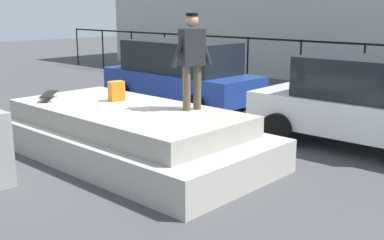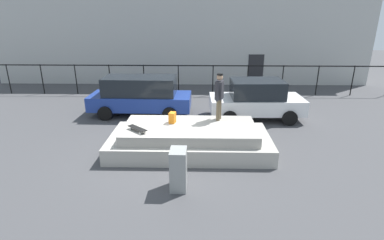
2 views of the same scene
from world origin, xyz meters
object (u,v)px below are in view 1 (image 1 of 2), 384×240
Objects in this scene: car_blue_hatchback_near at (180,73)px; car_white_sedan_mid at (361,102)px; backpack at (116,91)px; skateboard at (49,94)px; skateboarder at (192,55)px.

car_blue_hatchback_near is 1.13× the size of car_white_sedan_mid.
skateboard is at bearing 140.43° from backpack.
skateboard is (-2.71, -1.21, -0.86)m from skateboarder.
skateboarder is 3.53m from car_white_sedan_mid.
skateboarder is 1.85m from backpack.
skateboarder is 3.09m from skateboard.
backpack is at bearing -166.86° from skateboarder.
skateboard is 0.18× the size of car_white_sedan_mid.
car_blue_hatchback_near is 5.31m from car_white_sedan_mid.
car_blue_hatchback_near is at bearing 39.36° from backpack.
car_white_sedan_mid is at bearing 56.69° from skateboarder.
skateboarder is 4.41× the size of backpack.
car_white_sedan_mid is at bearing -4.19° from car_blue_hatchback_near.
skateboarder is 0.40× the size of car_white_sedan_mid.
car_blue_hatchback_near reaches higher than backpack.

